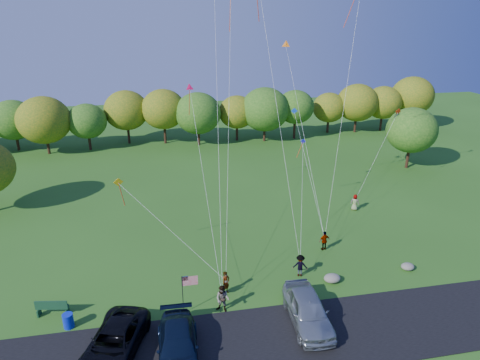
% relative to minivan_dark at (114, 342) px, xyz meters
% --- Properties ---
extents(ground, '(140.00, 140.00, 0.00)m').
position_rel_minivan_dark_xyz_m(ground, '(8.94, 3.37, -0.85)').
color(ground, '#2A5A19').
rests_on(ground, ground).
extents(asphalt_lane, '(44.00, 6.00, 0.06)m').
position_rel_minivan_dark_xyz_m(asphalt_lane, '(8.94, -0.63, -0.82)').
color(asphalt_lane, black).
rests_on(asphalt_lane, ground).
extents(treeline, '(75.53, 27.46, 7.58)m').
position_rel_minivan_dark_xyz_m(treeline, '(13.14, 38.88, 3.61)').
color(treeline, '#3B2215').
rests_on(treeline, ground).
extents(minivan_dark, '(4.18, 6.19, 1.58)m').
position_rel_minivan_dark_xyz_m(minivan_dark, '(0.00, 0.00, 0.00)').
color(minivan_dark, black).
rests_on(minivan_dark, asphalt_lane).
extents(minivan_navy, '(2.39, 5.55, 1.59)m').
position_rel_minivan_dark_xyz_m(minivan_navy, '(3.42, -0.98, 0.01)').
color(minivan_navy, black).
rests_on(minivan_navy, asphalt_lane).
extents(minivan_silver, '(2.40, 5.52, 1.85)m').
position_rel_minivan_dark_xyz_m(minivan_silver, '(11.32, 0.43, 0.14)').
color(minivan_silver, '#A0A7AA').
rests_on(minivan_silver, asphalt_lane).
extents(flyer_a, '(0.73, 0.68, 1.67)m').
position_rel_minivan_dark_xyz_m(flyer_a, '(6.93, 4.37, -0.01)').
color(flyer_a, '#4C4C59').
rests_on(flyer_a, ground).
extents(flyer_b, '(1.12, 1.05, 1.83)m').
position_rel_minivan_dark_xyz_m(flyer_b, '(6.42, 2.57, 0.07)').
color(flyer_b, '#4C4C59').
rests_on(flyer_b, ground).
extents(flyer_c, '(1.22, 0.93, 1.67)m').
position_rel_minivan_dark_xyz_m(flyer_c, '(12.51, 5.44, -0.01)').
color(flyer_c, '#4C4C59').
rests_on(flyer_c, ground).
extents(flyer_d, '(1.00, 0.54, 1.63)m').
position_rel_minivan_dark_xyz_m(flyer_d, '(15.59, 8.56, -0.03)').
color(flyer_d, '#4C4C59').
rests_on(flyer_d, ground).
extents(flyer_e, '(0.93, 0.85, 1.59)m').
position_rel_minivan_dark_xyz_m(flyer_e, '(21.26, 15.12, -0.05)').
color(flyer_e, '#4C4C59').
rests_on(flyer_e, ground).
extents(park_bench, '(2.01, 0.66, 1.11)m').
position_rel_minivan_dark_xyz_m(park_bench, '(-4.13, 4.19, -0.25)').
color(park_bench, '#173F26').
rests_on(park_bench, ground).
extents(trash_barrel, '(0.62, 0.62, 0.93)m').
position_rel_minivan_dark_xyz_m(trash_barrel, '(-2.94, 2.84, -0.38)').
color(trash_barrel, '#0C23BB').
rests_on(trash_barrel, ground).
extents(flag_assembly, '(1.01, 0.65, 2.73)m').
position_rel_minivan_dark_xyz_m(flag_assembly, '(4.26, 2.84, 1.21)').
color(flag_assembly, black).
rests_on(flag_assembly, ground).
extents(boulder_near, '(1.19, 0.93, 0.60)m').
position_rel_minivan_dark_xyz_m(boulder_near, '(14.50, 4.23, -0.55)').
color(boulder_near, '#A19F8C').
rests_on(boulder_near, ground).
extents(boulder_far, '(0.98, 0.82, 0.51)m').
position_rel_minivan_dark_xyz_m(boulder_far, '(20.61, 4.65, -0.59)').
color(boulder_far, gray).
rests_on(boulder_far, ground).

